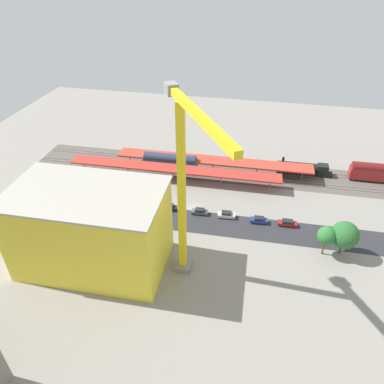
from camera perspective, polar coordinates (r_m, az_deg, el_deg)
The scene contains 28 objects.
ground_plane at distance 96.03m, azimuth 0.15°, elevation -2.74°, with size 176.71×176.71×0.00m, color gray.
rail_bed at distance 113.95m, azimuth 2.36°, elevation 3.70°, with size 110.44×14.72×0.01m, color #5B544C.
street_asphalt at distance 92.05m, azimuth -0.50°, elevation -4.61°, with size 110.44×9.00×0.01m, color #2D2D33.
track_rails at distance 113.86m, azimuth 2.37°, elevation 3.78°, with size 110.43×10.10×0.12m.
platform_canopy_near at distance 106.51m, azimuth -3.02°, elevation 3.75°, with size 63.74×6.00×4.12m.
platform_canopy_far at distance 110.74m, azimuth 3.39°, elevation 5.07°, with size 60.30×6.47×4.22m.
locomotive at distance 115.87m, azimuth 17.60°, elevation 3.58°, with size 16.72×3.00×5.05m.
passenger_coach at distance 120.12m, azimuth 28.14°, elevation 2.76°, with size 18.46×3.25×5.86m.
freight_coach_far at distance 111.62m, azimuth -3.51°, elevation 4.79°, with size 17.04×3.32×5.90m.
parked_car_0 at distance 93.27m, azimuth 14.97°, elevation -4.84°, with size 4.68×1.88×1.61m.
parked_car_1 at distance 92.59m, azimuth 10.63°, elevation -4.45°, with size 4.38×2.02×1.66m.
parked_car_2 at distance 93.21m, azimuth 5.53°, elevation -3.66°, with size 4.64×2.15×1.63m.
parked_car_3 at distance 93.94m, azimuth 1.24°, elevation -3.17°, with size 4.33×1.91×1.58m.
parked_car_4 at distance 95.58m, azimuth -3.70°, elevation -2.46°, with size 4.15×1.87×1.71m.
parked_car_5 at distance 97.44m, azimuth -7.92°, elevation -1.95°, with size 4.65×2.11×1.72m.
parked_car_6 at distance 99.71m, azimuth -12.04°, elevation -1.47°, with size 4.67×1.80×1.84m.
parked_car_7 at distance 102.76m, azimuth -16.15°, elevation -0.99°, with size 4.78×2.14×1.76m.
construction_building at distance 78.10m, azimuth -15.78°, elevation -5.79°, with size 30.61×17.83×18.21m, color yellow.
construction_roof_slab at distance 72.70m, azimuth -16.89°, elevation -0.13°, with size 31.21×18.43×0.40m, color #ADA89E.
tower_crane at distance 63.80m, azimuth -1.11°, elevation 1.40°, with size 15.48×23.40×39.20m.
box_truck_0 at distance 97.08m, azimuth -16.59°, elevation -2.78°, with size 10.14×3.38×3.20m.
street_tree_0 at distance 94.02m, azimuth -17.34°, elevation -2.03°, with size 5.07×5.07×7.07m.
street_tree_1 at distance 84.77m, azimuth 20.72°, elevation -6.54°, with size 4.16×4.16×7.50m.
street_tree_2 at distance 91.70m, azimuth -14.41°, elevation -2.23°, with size 4.40×4.40×7.10m.
street_tree_3 at distance 88.75m, azimuth -10.80°, elevation -2.40°, with size 5.77×5.77×8.57m.
street_tree_4 at distance 86.26m, azimuth 23.22°, elevation -6.35°, with size 6.21×6.21×8.60m.
street_tree_5 at distance 93.60m, azimuth -17.93°, elevation -1.86°, with size 6.21×6.21×8.26m.
traffic_light at distance 97.58m, azimuth -10.15°, elevation 0.45°, with size 0.50×0.36×6.58m.
Camera 1 is at (-15.41, 75.38, 57.47)m, focal length 33.39 mm.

